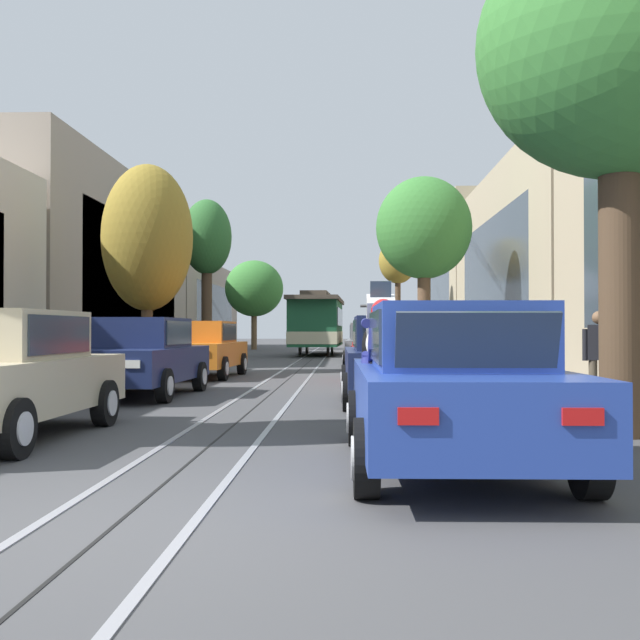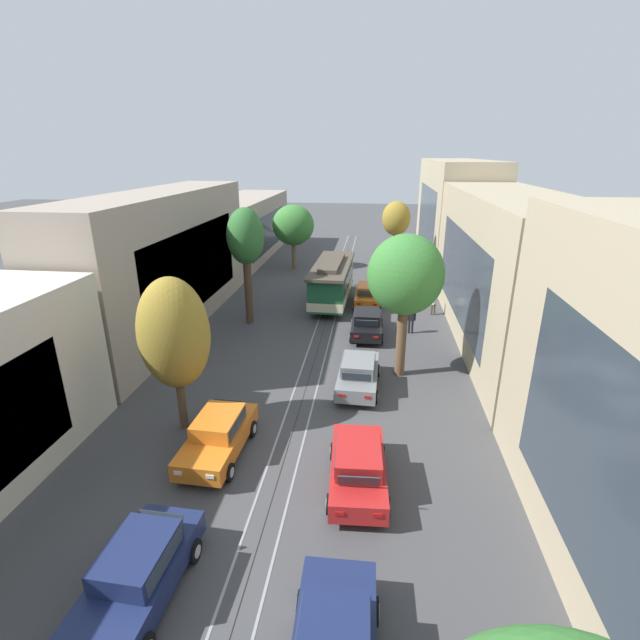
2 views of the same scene
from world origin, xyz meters
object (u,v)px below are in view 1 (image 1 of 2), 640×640
(parked_car_orange_mid_left, at_px, (203,349))
(street_tree_kerb_right_second, at_px, (424,230))
(parked_car_blue_near_right, at_px, (452,386))
(cable_car_trolley, at_px, (317,324))
(street_tree_kerb_left_fourth, at_px, (254,289))
(pedestrian_on_left_pavement, at_px, (432,338))
(motorcycle_with_rider, at_px, (382,361))
(pedestrian_on_right_pavement, at_px, (459,339))
(parked_car_navy_second_left, at_px, (141,357))
(parked_car_orange_sixth_right, at_px, (367,340))
(street_tree_kerb_right_mid, at_px, (398,263))
(parked_car_navy_second_right, at_px, (396,360))
(street_tree_kerb_right_near, at_px, (618,51))
(parked_car_grey_fourth_right, at_px, (372,345))
(pedestrian_crossing_far, at_px, (599,354))
(street_tree_kerb_left_mid, at_px, (207,241))
(parked_car_red_mid_right, at_px, (391,350))
(parked_car_black_fifth_right, at_px, (373,342))
(street_tree_kerb_left_second, at_px, (147,238))

(parked_car_orange_mid_left, height_order, street_tree_kerb_right_second, street_tree_kerb_right_second)
(street_tree_kerb_right_second, bearing_deg, parked_car_blue_near_right, -95.18)
(cable_car_trolley, bearing_deg, street_tree_kerb_right_second, -67.59)
(street_tree_kerb_left_fourth, xyz_separation_m, pedestrian_on_left_pavement, (10.15, -15.99, -3.15))
(motorcycle_with_rider, relative_size, pedestrian_on_right_pavement, 1.23)
(parked_car_navy_second_left, bearing_deg, parked_car_orange_sixth_right, 77.95)
(street_tree_kerb_right_mid, bearing_deg, parked_car_orange_sixth_right, -108.51)
(parked_car_navy_second_right, distance_m, street_tree_kerb_right_second, 15.49)
(parked_car_blue_near_right, xyz_separation_m, parked_car_navy_second_right, (-0.13, 6.28, 0.00))
(parked_car_navy_second_left, relative_size, street_tree_kerb_right_near, 0.67)
(parked_car_blue_near_right, distance_m, street_tree_kerb_right_second, 21.54)
(street_tree_kerb_left_fourth, height_order, street_tree_kerb_right_near, street_tree_kerb_right_near)
(parked_car_navy_second_left, relative_size, parked_car_orange_mid_left, 1.00)
(parked_car_blue_near_right, height_order, street_tree_kerb_right_near, street_tree_kerb_right_near)
(parked_car_grey_fourth_right, relative_size, street_tree_kerb_left_fourth, 0.73)
(parked_car_orange_mid_left, relative_size, parked_car_orange_sixth_right, 1.01)
(parked_car_orange_mid_left, relative_size, street_tree_kerb_right_near, 0.67)
(street_tree_kerb_left_fourth, xyz_separation_m, pedestrian_crossing_far, (10.51, -37.40, -3.18))
(parked_car_orange_sixth_right, height_order, pedestrian_on_left_pavement, pedestrian_on_left_pavement)
(street_tree_kerb_left_mid, xyz_separation_m, street_tree_kerb_right_mid, (9.71, 10.59, -0.13))
(parked_car_orange_sixth_right, xyz_separation_m, pedestrian_on_left_pavement, (2.78, -5.28, 0.16))
(parked_car_red_mid_right, bearing_deg, parked_car_black_fifth_right, 90.03)
(motorcycle_with_rider, distance_m, pedestrian_on_left_pavement, 26.07)
(parked_car_red_mid_right, relative_size, street_tree_kerb_right_near, 0.67)
(street_tree_kerb_left_fourth, bearing_deg, pedestrian_crossing_far, -74.30)
(parked_car_orange_sixth_right, height_order, street_tree_kerb_left_mid, street_tree_kerb_left_mid)
(street_tree_kerb_right_second, bearing_deg, street_tree_kerb_left_fourth, 112.96)
(parked_car_orange_mid_left, bearing_deg, street_tree_kerb_left_mid, 100.34)
(parked_car_blue_near_right, distance_m, street_tree_kerb_left_mid, 28.92)
(parked_car_blue_near_right, bearing_deg, street_tree_kerb_right_second, 84.82)
(parked_car_navy_second_right, height_order, street_tree_kerb_right_second, street_tree_kerb_right_second)
(street_tree_kerb_right_mid, bearing_deg, parked_car_orange_mid_left, -106.32)
(street_tree_kerb_right_near, bearing_deg, parked_car_navy_second_right, 121.68)
(parked_car_black_fifth_right, distance_m, pedestrian_crossing_far, 20.97)
(parked_car_navy_second_left, relative_size, pedestrian_crossing_far, 2.67)
(parked_car_black_fifth_right, distance_m, street_tree_kerb_left_second, 13.56)
(parked_car_red_mid_right, height_order, street_tree_kerb_left_mid, street_tree_kerb_left_mid)
(parked_car_orange_sixth_right, relative_size, street_tree_kerb_left_fourth, 0.72)
(parked_car_grey_fourth_right, bearing_deg, parked_car_blue_near_right, -89.62)
(parked_car_orange_mid_left, relative_size, pedestrian_crossing_far, 2.67)
(parked_car_orange_mid_left, relative_size, street_tree_kerb_left_fourth, 0.73)
(cable_car_trolley, relative_size, pedestrian_on_left_pavement, 5.42)
(pedestrian_on_left_pavement, bearing_deg, cable_car_trolley, 136.42)
(street_tree_kerb_right_second, distance_m, cable_car_trolley, 12.32)
(parked_car_navy_second_right, bearing_deg, pedestrian_crossing_far, -15.55)
(parked_car_orange_sixth_right, distance_m, street_tree_kerb_right_second, 11.99)
(street_tree_kerb_left_mid, distance_m, street_tree_kerb_right_mid, 14.37)
(street_tree_kerb_right_near, height_order, motorcycle_with_rider, street_tree_kerb_right_near)
(street_tree_kerb_right_mid, xyz_separation_m, pedestrian_on_right_pavement, (2.53, -7.63, -4.54))
(parked_car_navy_second_left, xyz_separation_m, street_tree_kerb_right_second, (7.07, 13.42, 4.34))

